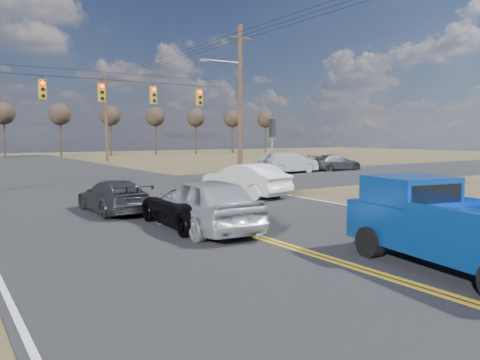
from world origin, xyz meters
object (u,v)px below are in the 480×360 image
pickup_truck (450,227)px  cross_car_east_near (289,163)px  white_car_queue (245,180)px  dgrey_car_queue (113,197)px  black_suv (190,206)px  silver_suv (205,204)px  cross_car_east_far (335,162)px

pickup_truck → cross_car_east_near: pickup_truck is taller
white_car_queue → dgrey_car_queue: 7.07m
pickup_truck → dgrey_car_queue: size_ratio=1.27×
black_suv → white_car_queue: size_ratio=0.95×
pickup_truck → silver_suv: 7.13m
white_car_queue → cross_car_east_far: 18.85m
pickup_truck → cross_car_east_near: (13.91, 22.65, -0.14)m
black_suv → white_car_queue: bearing=-135.4°
silver_suv → dgrey_car_queue: size_ratio=1.15×
white_car_queue → cross_car_east_far: bearing=-157.5°
white_car_queue → cross_car_east_near: cross_car_east_near is taller
silver_suv → black_suv: bearing=-85.7°
silver_suv → cross_car_east_far: silver_suv is taller
pickup_truck → dgrey_car_queue: bearing=116.4°
silver_suv → white_car_queue: bearing=-128.0°
black_suv → dgrey_car_queue: bearing=-69.6°
cross_car_east_near → cross_car_east_far: cross_car_east_near is taller
dgrey_car_queue → cross_car_east_near: cross_car_east_near is taller
pickup_truck → black_suv: 8.10m
pickup_truck → cross_car_east_far: 29.88m
white_car_queue → cross_car_east_near: size_ratio=0.97×
pickup_truck → cross_car_east_near: size_ratio=1.10×
silver_suv → black_suv: size_ratio=1.08×
pickup_truck → cross_car_east_near: bearing=67.0°
cross_car_east_far → black_suv: bearing=130.4°
white_car_queue → cross_car_east_far: white_car_queue is taller
pickup_truck → white_car_queue: size_ratio=1.14×
cross_car_east_far → pickup_truck: bearing=145.3°
pickup_truck → black_suv: pickup_truck is taller
black_suv → dgrey_car_queue: black_suv is taller
black_suv → silver_suv: bearing=92.1°
white_car_queue → silver_suv: bearing=38.2°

